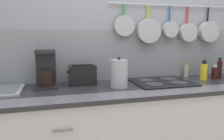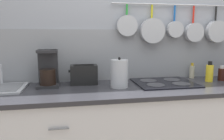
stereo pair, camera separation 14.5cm
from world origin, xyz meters
name	(u,v)px [view 2 (the right image)]	position (x,y,z in m)	size (l,w,h in m)	color
wall_back	(138,42)	(0.00, 0.37, 1.28)	(7.20, 0.15, 2.60)	#999EA8
cabinet_base	(148,136)	(0.00, 0.00, 0.44)	(3.06, 0.64, 0.87)	silver
countertop	(149,88)	(0.00, 0.00, 0.89)	(3.10, 0.66, 0.03)	#2D2D33
coffee_maker	(48,71)	(-0.87, 0.17, 1.04)	(0.18, 0.18, 0.32)	#262628
toaster	(84,75)	(-0.56, 0.19, 0.99)	(0.26, 0.13, 0.18)	black
kettle	(119,74)	(-0.27, 0.02, 1.02)	(0.15, 0.15, 0.26)	#B7BABF
cooktop	(164,83)	(0.17, 0.08, 0.91)	(0.54, 0.47, 0.01)	black
bottle_sesame_oil	(192,71)	(0.56, 0.28, 0.98)	(0.05, 0.05, 0.16)	#BFB799
bottle_olive_oil	(209,73)	(0.64, 0.09, 0.99)	(0.07, 0.07, 0.20)	yellow
bottle_vinegar	(209,72)	(0.71, 0.19, 0.97)	(0.05, 0.05, 0.16)	navy
bottle_dish_soap	(222,74)	(0.78, 0.10, 0.97)	(0.07, 0.07, 0.15)	#33140F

